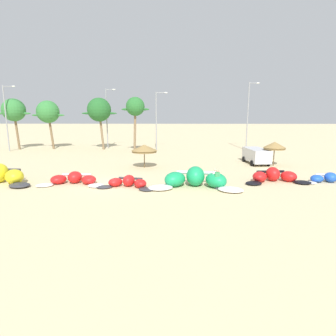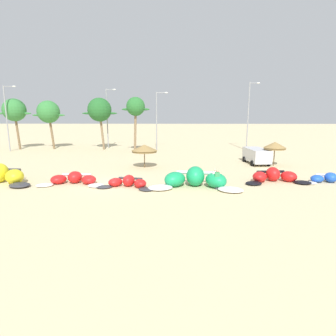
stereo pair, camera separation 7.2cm
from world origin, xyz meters
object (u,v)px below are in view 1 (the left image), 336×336
at_px(person_near_kites, 215,178).
at_px(lamppost_east, 249,113).
at_px(kite_left, 74,179).
at_px(beach_umbrella_near_van, 144,148).
at_px(palm_center_left, 135,107).
at_px(parked_van, 256,155).
at_px(palm_left_of_gap, 99,110).
at_px(lamppost_east_center, 157,118).
at_px(lamppost_west, 7,115).
at_px(palm_leftmost, 14,110).
at_px(person_by_umbrellas, 217,179).
at_px(lamppost_west_center, 107,116).
at_px(beach_umbrella_middle, 275,146).
at_px(kite_right, 331,179).
at_px(kite_left_of_center, 128,183).
at_px(kite_center, 195,179).
at_px(palm_left, 48,112).
at_px(kite_right_of_center, 274,176).

distance_m(person_near_kites, lamppost_east, 25.83).
height_order(kite_left, beach_umbrella_near_van, beach_umbrella_near_van).
bearing_deg(palm_center_left, parked_van, -31.46).
bearing_deg(beach_umbrella_near_van, palm_left_of_gap, 119.46).
relative_size(palm_left_of_gap, lamppost_east_center, 0.91).
xyz_separation_m(lamppost_west, lamppost_east_center, (23.44, 2.22, -0.43)).
height_order(parked_van, palm_leftmost, palm_leftmost).
bearing_deg(person_by_umbrellas, person_near_kites, 107.72).
height_order(person_by_umbrellas, lamppost_east_center, lamppost_east_center).
bearing_deg(lamppost_west_center, beach_umbrella_middle, -34.75).
height_order(kite_right, person_by_umbrellas, person_by_umbrellas).
xyz_separation_m(parked_van, lamppost_east_center, (-12.61, 12.69, 4.15)).
height_order(kite_right, palm_center_left, palm_center_left).
bearing_deg(kite_right, lamppost_west, 153.50).
xyz_separation_m(kite_left_of_center, palm_leftmost, (-22.34, 23.94, 6.07)).
distance_m(kite_left, kite_left_of_center, 4.96).
relative_size(person_by_umbrellas, lamppost_west_center, 0.16).
xyz_separation_m(parked_van, lamppost_east, (2.13, 12.48, 4.85)).
bearing_deg(person_near_kites, lamppost_east_center, 104.04).
distance_m(palm_leftmost, lamppost_west, 2.44).
bearing_deg(lamppost_east_center, lamppost_east, -0.84).
bearing_deg(parked_van, person_near_kites, -120.36).
relative_size(kite_right, beach_umbrella_near_van, 1.81).
bearing_deg(palm_center_left, beach_umbrella_middle, -32.00).
distance_m(kite_center, lamppost_east_center, 24.57).
height_order(lamppost_east_center, lamppost_east, lamppost_east).
distance_m(kite_right, lamppost_east_center, 28.10).
xyz_separation_m(kite_left_of_center, person_near_kites, (7.20, -0.14, 0.45)).
bearing_deg(kite_right, kite_center, -172.66).
height_order(kite_left, kite_right, kite_left).
xyz_separation_m(palm_leftmost, palm_left_of_gap, (14.05, 0.10, 0.05)).
height_order(palm_center_left, lamppost_east, lamppost_east).
relative_size(palm_center_left, lamppost_east_center, 0.90).
height_order(person_near_kites, palm_center_left, palm_center_left).
distance_m(beach_umbrella_middle, lamppost_west_center, 28.06).
height_order(palm_left, palm_center_left, palm_center_left).
relative_size(palm_leftmost, palm_left_of_gap, 0.99).
xyz_separation_m(parked_van, lamppost_west, (-36.04, 10.48, 4.58)).
distance_m(parked_van, palm_leftmost, 38.72).
xyz_separation_m(kite_center, person_near_kites, (1.56, -0.25, 0.19)).
bearing_deg(kite_left_of_center, palm_left_of_gap, 109.05).
bearing_deg(person_by_umbrellas, kite_left_of_center, 175.40).
xyz_separation_m(kite_right_of_center, parked_van, (0.95, 9.11, 0.61)).
bearing_deg(lamppost_east_center, lamppost_west_center, 167.41).
xyz_separation_m(kite_left_of_center, kite_center, (5.64, 0.11, 0.27)).
distance_m(beach_umbrella_middle, palm_left, 35.90).
distance_m(person_near_kites, lamppost_west_center, 30.09).
bearing_deg(palm_leftmost, kite_center, -40.41).
height_order(kite_left, beach_umbrella_middle, beach_umbrella_middle).
xyz_separation_m(kite_left_of_center, beach_umbrella_middle, (15.53, 9.86, 1.99)).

